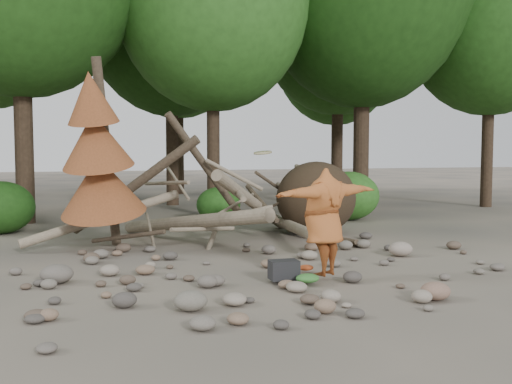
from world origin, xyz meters
name	(u,v)px	position (x,y,z in m)	size (l,w,h in m)	color
ground	(285,273)	(0.00, 0.00, 0.00)	(120.00, 120.00, 0.00)	#514C44
deadfall_pile	(297,200)	(2.02, 4.24, 0.95)	(8.55, 5.24, 3.30)	#332619
dead_conifer	(98,157)	(-3.12, 3.37, 2.11)	(2.06, 2.16, 4.35)	#4C3F30
bush_left	(1,207)	(-5.50, 7.20, 0.72)	(1.80, 1.80, 1.44)	#1C4512
bush_mid	(218,205)	(0.80, 7.80, 0.56)	(1.40, 1.40, 1.12)	#255819
bush_right	(348,196)	(5.00, 7.00, 0.80)	(2.00, 2.00, 1.60)	#2E6820
frisbee_thrower	(324,222)	(0.44, -0.73, 1.02)	(2.57, 1.35, 2.18)	#A85626
backpack	(284,273)	(-0.32, -0.75, 0.16)	(0.49, 0.33, 0.33)	black
cloth_green	(307,281)	(-0.03, -1.08, 0.08)	(0.40, 0.34, 0.15)	#326B2B
cloth_orange	(306,270)	(0.35, -0.16, 0.05)	(0.29, 0.23, 0.10)	#A8411C
boulder_front_left	(191,301)	(-2.20, -1.94, 0.14)	(0.48, 0.43, 0.29)	#6C665A
boulder_front_right	(435,291)	(1.42, -2.55, 0.14)	(0.46, 0.42, 0.28)	#826251
boulder_mid_right	(401,249)	(2.96, 0.77, 0.16)	(0.52, 0.47, 0.31)	gray
boulder_mid_left	(57,274)	(-4.00, 0.43, 0.17)	(0.55, 0.50, 0.33)	#615A52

